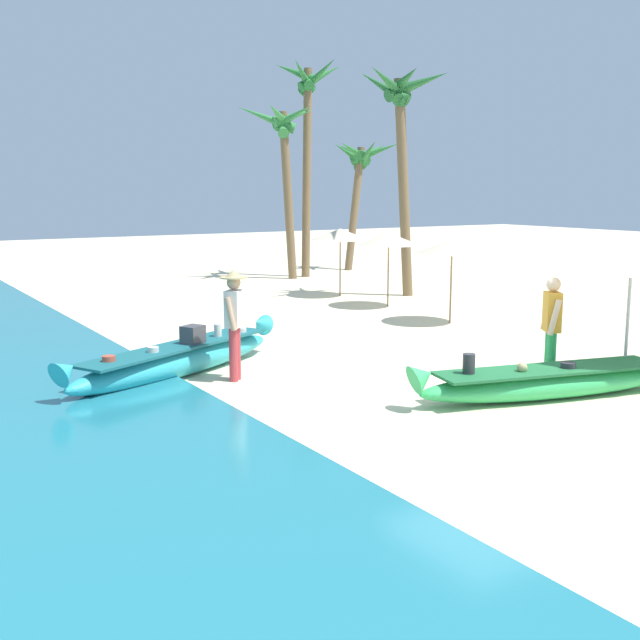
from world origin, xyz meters
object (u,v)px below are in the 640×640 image
(patio_umbrella_large, at_px, (632,259))
(palm_tree_far_behind, at_px, (309,110))
(boat_cyan_midground, at_px, (178,359))
(person_tourist_customer, at_px, (552,324))
(palm_tree_mid_cluster, at_px, (361,163))
(person_vendor_hatted, at_px, (234,317))
(palm_tree_leaning_seaward, at_px, (401,110))
(palm_tree_tall_inland, at_px, (283,140))
(boat_green_foreground, at_px, (550,381))

(patio_umbrella_large, relative_size, palm_tree_far_behind, 0.31)
(boat_cyan_midground, bearing_deg, person_tourist_customer, -36.49)
(palm_tree_mid_cluster, bearing_deg, person_vendor_hatted, -131.08)
(person_vendor_hatted, bearing_deg, patio_umbrella_large, -34.14)
(palm_tree_leaning_seaward, bearing_deg, palm_tree_tall_inland, 96.57)
(person_tourist_customer, height_order, patio_umbrella_large, patio_umbrella_large)
(person_vendor_hatted, distance_m, patio_umbrella_large, 6.18)
(palm_tree_tall_inland, xyz_separation_m, palm_tree_mid_cluster, (3.98, 1.32, -0.64))
(person_tourist_customer, bearing_deg, palm_tree_mid_cluster, 65.09)
(boat_green_foreground, bearing_deg, palm_tree_leaning_seaward, 64.38)
(palm_tree_mid_cluster, bearing_deg, boat_cyan_midground, -134.31)
(boat_green_foreground, height_order, boat_cyan_midground, boat_cyan_midground)
(palm_tree_far_behind, bearing_deg, boat_cyan_midground, -129.23)
(person_vendor_hatted, bearing_deg, palm_tree_mid_cluster, 48.92)
(person_vendor_hatted, bearing_deg, person_tourist_customer, -34.42)
(palm_tree_leaning_seaward, xyz_separation_m, palm_tree_mid_cluster, (3.35, 6.76, -1.19))
(palm_tree_leaning_seaward, distance_m, palm_tree_far_behind, 5.70)
(boat_green_foreground, bearing_deg, boat_cyan_midground, 135.18)
(boat_cyan_midground, bearing_deg, palm_tree_tall_inland, 53.71)
(patio_umbrella_large, bearing_deg, palm_tree_leaning_seaward, 72.59)
(person_tourist_customer, distance_m, palm_tree_far_behind, 16.25)
(palm_tree_far_behind, bearing_deg, person_vendor_hatted, -125.45)
(boat_green_foreground, bearing_deg, person_vendor_hatted, 135.62)
(patio_umbrella_large, height_order, palm_tree_tall_inland, palm_tree_tall_inland)
(person_vendor_hatted, distance_m, palm_tree_mid_cluster, 17.74)
(patio_umbrella_large, bearing_deg, boat_green_foreground, 177.98)
(palm_tree_leaning_seaward, relative_size, palm_tree_mid_cluster, 1.29)
(boat_cyan_midground, height_order, person_tourist_customer, person_tourist_customer)
(boat_green_foreground, relative_size, palm_tree_far_behind, 0.62)
(boat_green_foreground, distance_m, person_vendor_hatted, 4.88)
(palm_tree_tall_inland, relative_size, palm_tree_mid_cluster, 1.20)
(boat_green_foreground, xyz_separation_m, boat_cyan_midground, (-4.12, 4.09, 0.04))
(person_vendor_hatted, relative_size, palm_tree_tall_inland, 0.31)
(person_vendor_hatted, bearing_deg, palm_tree_tall_inland, 57.67)
(boat_green_foreground, xyz_separation_m, palm_tree_tall_inland, (4.08, 15.25, 4.31))
(boat_cyan_midground, distance_m, palm_tree_far_behind, 15.62)
(palm_tree_leaning_seaward, bearing_deg, boat_cyan_midground, -147.07)
(palm_tree_mid_cluster, bearing_deg, patio_umbrella_large, -111.19)
(boat_cyan_midground, bearing_deg, palm_tree_leaning_seaward, 32.93)
(person_tourist_customer, relative_size, palm_tree_tall_inland, 0.29)
(boat_cyan_midground, xyz_separation_m, patio_umbrella_large, (5.73, -4.15, 1.67))
(boat_green_foreground, bearing_deg, palm_tree_tall_inland, 75.04)
(boat_green_foreground, relative_size, palm_tree_leaning_seaward, 0.72)
(person_tourist_customer, xyz_separation_m, palm_tree_tall_inland, (3.44, 14.67, 3.62))
(person_tourist_customer, xyz_separation_m, palm_tree_mid_cluster, (7.42, 15.99, 2.98))
(person_tourist_customer, xyz_separation_m, palm_tree_far_behind, (4.54, 14.89, 4.65))
(palm_tree_mid_cluster, bearing_deg, person_tourist_customer, -114.91)
(palm_tree_leaning_seaward, xyz_separation_m, palm_tree_far_behind, (0.47, 5.66, 0.48))
(boat_green_foreground, distance_m, palm_tree_leaning_seaward, 11.91)
(person_tourist_customer, height_order, palm_tree_mid_cluster, palm_tree_mid_cluster)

